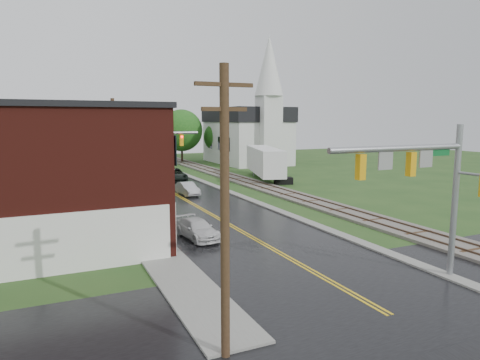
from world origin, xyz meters
TOP-DOWN VIEW (x-y plane):
  - ground at (0.00, 0.00)m, footprint 160.00×160.00m
  - main_road at (0.00, 30.00)m, footprint 10.00×90.00m
  - cross_road at (0.00, 2.00)m, footprint 60.00×9.00m
  - curb_right at (5.40, 35.00)m, footprint 0.80×70.00m
  - sidewalk_left at (-6.20, 25.00)m, footprint 2.40×50.00m
  - brick_building at (-12.48, 15.00)m, footprint 14.30×10.30m
  - yellow_house at (-11.00, 26.00)m, footprint 8.00×7.00m
  - darkred_building at (-10.00, 35.00)m, footprint 7.00×6.00m
  - church at (20.00, 53.74)m, footprint 10.40×18.40m
  - railroad at (10.00, 35.00)m, footprint 3.20×80.00m
  - traffic_signal_near at (3.47, 2.00)m, footprint 7.34×0.30m
  - traffic_signal_far at (-3.47, 27.00)m, footprint 7.34×0.43m
  - utility_pole_a at (-6.80, 0.00)m, footprint 1.80×0.28m
  - utility_pole_b at (-6.80, 22.00)m, footprint 1.80×0.28m
  - utility_pole_c at (-6.80, 44.00)m, footprint 1.80×0.28m
  - tree_left_c at (-13.85, 39.90)m, footprint 6.00×6.00m
  - tree_left_e at (-8.85, 45.90)m, footprint 6.40×6.40m
  - suv_dark at (2.34, 38.10)m, footprint 3.17×5.90m
  - sedan_silver at (0.97, 28.43)m, footprint 1.58×3.90m
  - pickup_white at (-3.20, 13.26)m, footprint 2.10×4.24m
  - semi_trailer at (13.31, 35.44)m, footprint 6.25×12.75m

SIDE VIEW (x-z plane):
  - ground at x=0.00m, z-range 0.00..0.00m
  - main_road at x=0.00m, z-range -0.01..0.01m
  - cross_road at x=0.00m, z-range -0.01..0.01m
  - curb_right at x=5.40m, z-range -0.06..0.06m
  - sidewalk_left at x=-6.20m, z-range -0.06..0.06m
  - railroad at x=10.00m, z-range -0.04..0.26m
  - pickup_white at x=-3.20m, z-range 0.00..1.19m
  - sedan_silver at x=0.97m, z-range 0.00..1.26m
  - suv_dark at x=2.34m, z-range 0.00..1.57m
  - darkred_building at x=-10.00m, z-range 0.00..4.40m
  - semi_trailer at x=13.31m, z-range 0.36..4.29m
  - yellow_house at x=-11.00m, z-range 0.00..6.40m
  - brick_building at x=-12.48m, z-range 0.00..8.30m
  - tree_left_c at x=-13.85m, z-range 0.69..8.34m
  - utility_pole_a at x=-6.80m, z-range 0.22..9.22m
  - utility_pole_b at x=-6.80m, z-range 0.22..9.22m
  - utility_pole_c at x=-6.80m, z-range 0.22..9.22m
  - tree_left_e at x=-8.85m, z-range 0.73..8.89m
  - traffic_signal_near at x=3.47m, z-range 1.37..8.57m
  - traffic_signal_far at x=-3.47m, z-range 1.37..8.57m
  - church at x=20.00m, z-range -4.17..15.83m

